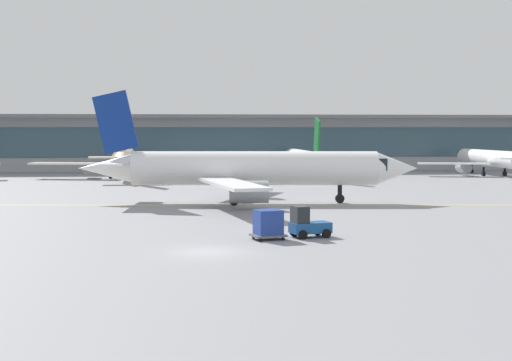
% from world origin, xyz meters
% --- Properties ---
extents(ground_plane, '(400.00, 400.00, 0.00)m').
position_xyz_m(ground_plane, '(0.00, 0.00, 0.00)').
color(ground_plane, gray).
extents(taxiway_centreline_stripe, '(109.57, 10.49, 0.01)m').
position_xyz_m(taxiway_centreline_stripe, '(5.42, 26.48, 0.00)').
color(taxiway_centreline_stripe, yellow).
rests_on(taxiway_centreline_stripe, ground_plane).
extents(terminal_concourse, '(227.02, 11.00, 9.60)m').
position_xyz_m(terminal_concourse, '(0.00, 87.36, 4.92)').
color(terminal_concourse, '#9EA3A8').
rests_on(terminal_concourse, ground_plane).
extents(gate_airplane_2, '(27.27, 29.35, 9.72)m').
position_xyz_m(gate_airplane_2, '(-10.18, 67.75, 2.92)').
color(gate_airplane_2, silver).
rests_on(gate_airplane_2, ground_plane).
extents(gate_airplane_3, '(24.64, 26.45, 8.78)m').
position_xyz_m(gate_airplane_3, '(16.26, 67.10, 2.63)').
color(gate_airplane_3, white).
rests_on(gate_airplane_3, ground_plane).
extents(gate_airplane_4, '(23.92, 25.76, 8.53)m').
position_xyz_m(gate_airplane_4, '(45.80, 68.23, 2.56)').
color(gate_airplane_4, white).
rests_on(gate_airplane_4, ground_plane).
extents(taxiing_regional_jet, '(32.93, 30.49, 10.90)m').
position_xyz_m(taxiing_regional_jet, '(5.00, 28.52, 3.27)').
color(taxiing_regional_jet, white).
rests_on(taxiing_regional_jet, ground_plane).
extents(baggage_tug, '(2.87, 2.16, 2.10)m').
position_xyz_m(baggage_tug, '(6.76, 5.17, 0.89)').
color(baggage_tug, '#194C8C').
rests_on(baggage_tug, ground_plane).
extents(cargo_dolly_lead, '(2.44, 2.09, 1.94)m').
position_xyz_m(cargo_dolly_lead, '(4.09, 4.45, 1.05)').
color(cargo_dolly_lead, '#595B60').
rests_on(cargo_dolly_lead, ground_plane).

